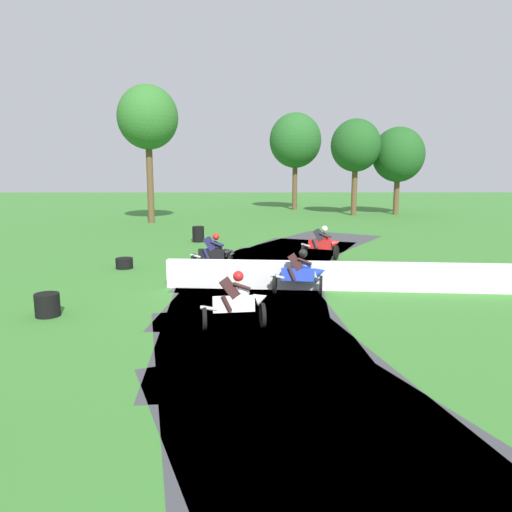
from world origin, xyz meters
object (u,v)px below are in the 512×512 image
object	(u,v)px
motorcycle_chase_black	(214,253)
tire_stack_mid_b	(47,305)
motorcycle_fourth_white	(236,301)
tire_stack_near	(198,234)
motorcycle_lead_red	(322,243)
tire_stack_mid_a	(124,263)
motorcycle_trailing_blue	(300,273)

from	to	relation	value
motorcycle_chase_black	tire_stack_mid_b	xyz separation A→B (m)	(-3.88, -5.84, -0.36)
motorcycle_fourth_white	tire_stack_mid_b	bearing A→B (deg)	169.49
tire_stack_near	tire_stack_mid_b	distance (m)	13.17
motorcycle_lead_red	tire_stack_mid_b	xyz separation A→B (m)	(-8.27, -8.17, -0.36)
motorcycle_fourth_white	tire_stack_mid_a	distance (m)	8.37
tire_stack_near	motorcycle_fourth_white	bearing A→B (deg)	-80.17
motorcycle_fourth_white	tire_stack_mid_a	xyz separation A→B (m)	(-4.50, 7.05, -0.44)
motorcycle_chase_black	tire_stack_near	size ratio (longest dim) A/B	2.14
tire_stack_mid_a	tire_stack_mid_b	size ratio (longest dim) A/B	1.03
motorcycle_lead_red	motorcycle_fourth_white	size ratio (longest dim) A/B	1.01
tire_stack_near	tire_stack_mid_b	bearing A→B (deg)	-101.10
motorcycle_lead_red	motorcycle_fourth_white	bearing A→B (deg)	-110.18
motorcycle_chase_black	motorcycle_fourth_white	bearing A→B (deg)	-81.17
motorcycle_chase_black	motorcycle_lead_red	bearing A→B (deg)	27.98
motorcycle_fourth_white	tire_stack_mid_a	bearing A→B (deg)	122.56
motorcycle_trailing_blue	tire_stack_near	size ratio (longest dim) A/B	2.14
tire_stack_mid_b	motorcycle_trailing_blue	bearing A→B (deg)	18.66
motorcycle_trailing_blue	motorcycle_fourth_white	distance (m)	3.70
motorcycle_chase_black	tire_stack_mid_a	world-z (taller)	motorcycle_chase_black
motorcycle_trailing_blue	tire_stack_near	world-z (taller)	motorcycle_trailing_blue
motorcycle_chase_black	tire_stack_mid_a	bearing A→B (deg)	175.21
motorcycle_trailing_blue	motorcycle_lead_red	bearing A→B (deg)	75.80
motorcycle_lead_red	motorcycle_trailing_blue	bearing A→B (deg)	-104.20
tire_stack_mid_b	motorcycle_lead_red	bearing A→B (deg)	44.65
tire_stack_mid_b	motorcycle_chase_black	bearing A→B (deg)	56.38
tire_stack_mid_a	tire_stack_near	bearing A→B (deg)	72.80
motorcycle_lead_red	motorcycle_trailing_blue	world-z (taller)	motorcycle_lead_red
motorcycle_lead_red	motorcycle_trailing_blue	xyz separation A→B (m)	(-1.49, -5.88, -0.02)
motorcycle_trailing_blue	tire_stack_mid_b	world-z (taller)	motorcycle_trailing_blue
tire_stack_mid_a	motorcycle_trailing_blue	bearing A→B (deg)	-31.16
tire_stack_near	tire_stack_mid_b	size ratio (longest dim) A/B	1.27
motorcycle_lead_red	motorcycle_chase_black	size ratio (longest dim) A/B	0.99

